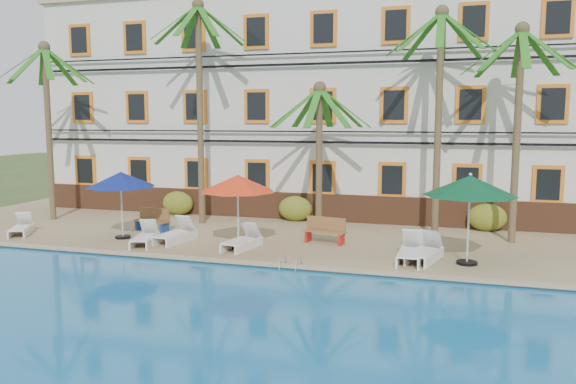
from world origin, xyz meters
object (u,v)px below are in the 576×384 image
(palm_e, at_px, (519,103))
(lounger_f, at_px, (425,251))
(palm_a, at_px, (47,107))
(lounger_d, at_px, (242,241))
(lounger_c, at_px, (176,234))
(bench_left, at_px, (153,220))
(lounger_a, at_px, (21,228))
(palm_c, at_px, (319,134))
(umbrella_blue, at_px, (121,180))
(umbrella_red, at_px, (238,184))
(lounger_e, at_px, (411,252))
(bench_right, at_px, (326,230))
(palm_b, at_px, (199,84))
(lounger_b, at_px, (145,237))
(umbrella_green, at_px, (470,186))
(palm_d, at_px, (439,92))
(pool_ladder, at_px, (291,268))

(palm_e, distance_m, lounger_f, 6.59)
(palm_a, bearing_deg, lounger_d, -16.38)
(lounger_c, height_order, bench_left, bench_left)
(lounger_a, height_order, lounger_c, lounger_c)
(palm_c, height_order, palm_e, palm_e)
(umbrella_blue, relative_size, umbrella_red, 0.98)
(lounger_d, bearing_deg, palm_a, 163.62)
(umbrella_red, distance_m, lounger_d, 1.96)
(lounger_e, distance_m, lounger_f, 0.48)
(lounger_a, relative_size, lounger_d, 0.94)
(lounger_a, bearing_deg, umbrella_red, 1.19)
(bench_left, bearing_deg, lounger_a, -156.80)
(lounger_f, bearing_deg, bench_right, 155.55)
(palm_b, xyz_separation_m, lounger_a, (-5.67, -4.18, -5.61))
(palm_a, distance_m, lounger_b, 8.81)
(umbrella_red, distance_m, umbrella_green, 7.53)
(palm_b, distance_m, umbrella_green, 12.01)
(palm_d, distance_m, lounger_b, 11.92)
(palm_d, relative_size, umbrella_red, 3.26)
(palm_b, height_order, umbrella_red, palm_b)
(palm_a, bearing_deg, bench_left, -11.81)
(palm_b, distance_m, bench_right, 8.37)
(lounger_d, bearing_deg, palm_c, 63.30)
(umbrella_green, xyz_separation_m, lounger_c, (-10.07, 0.34, -2.11))
(lounger_b, height_order, lounger_d, lounger_d)
(palm_b, relative_size, umbrella_red, 3.56)
(lounger_c, bearing_deg, palm_d, 22.46)
(umbrella_red, bearing_deg, bench_right, 31.37)
(palm_b, bearing_deg, lounger_e, -24.73)
(lounger_c, bearing_deg, lounger_b, -139.00)
(umbrella_red, relative_size, bench_left, 1.67)
(lounger_e, height_order, pool_ladder, lounger_e)
(bench_right, bearing_deg, lounger_b, -161.19)
(umbrella_green, bearing_deg, bench_right, 160.65)
(lounger_c, height_order, bench_right, bench_right)
(palm_a, relative_size, umbrella_blue, 3.02)
(lounger_d, bearing_deg, umbrella_red, 173.35)
(palm_b, height_order, palm_e, palm_b)
(palm_b, bearing_deg, palm_d, 0.07)
(umbrella_blue, distance_m, bench_right, 7.77)
(lounger_e, bearing_deg, lounger_f, 27.29)
(bench_left, bearing_deg, palm_b, 63.96)
(palm_c, bearing_deg, palm_a, -176.94)
(umbrella_green, xyz_separation_m, lounger_e, (-1.69, -0.14, -2.10))
(lounger_a, xyz_separation_m, pool_ladder, (11.37, -1.81, -0.26))
(palm_b, relative_size, lounger_a, 5.23)
(bench_left, distance_m, bench_right, 7.03)
(lounger_b, xyz_separation_m, bench_right, (6.08, 2.07, 0.20))
(umbrella_blue, height_order, bench_left, umbrella_blue)
(lounger_b, distance_m, lounger_c, 1.10)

